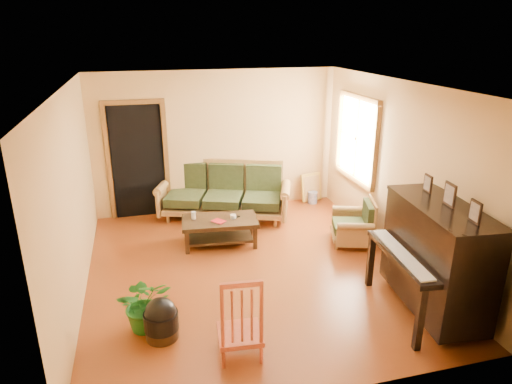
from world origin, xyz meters
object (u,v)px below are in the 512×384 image
object	(u,v)px
footstool	(161,323)
red_chair	(239,314)
armchair	(352,222)
piano	(436,260)
coffee_table	(220,232)
sofa	(224,192)
ceramic_crock	(313,197)
potted_plant	(145,303)

from	to	relation	value
footstool	red_chair	world-z (taller)	red_chair
armchair	piano	world-z (taller)	piano
piano	coffee_table	bearing A→B (deg)	137.06
piano	footstool	xyz separation A→B (m)	(-3.22, 0.29, -0.50)
coffee_table	red_chair	bearing A→B (deg)	-95.94
footstool	red_chair	xyz separation A→B (m)	(0.79, -0.48, 0.30)
sofa	piano	bearing A→B (deg)	-41.54
piano	red_chair	world-z (taller)	piano
coffee_table	armchair	world-z (taller)	armchair
footstool	coffee_table	bearing A→B (deg)	63.94
ceramic_crock	potted_plant	world-z (taller)	potted_plant
armchair	footstool	world-z (taller)	armchair
red_chair	armchair	bearing A→B (deg)	47.77
armchair	piano	xyz separation A→B (m)	(0.11, -1.96, 0.32)
piano	footstool	world-z (taller)	piano
armchair	potted_plant	xyz separation A→B (m)	(-3.27, -1.45, -0.04)
footstool	potted_plant	distance (m)	0.31
coffee_table	piano	bearing A→B (deg)	-48.72
piano	potted_plant	distance (m)	3.43
armchair	potted_plant	distance (m)	3.58
ceramic_crock	sofa	bearing A→B (deg)	-171.64
piano	footstool	size ratio (longest dim) A/B	4.05
sofa	footstool	xyz separation A→B (m)	(-1.33, -3.24, -0.31)
piano	ceramic_crock	size ratio (longest dim) A/B	6.62
ceramic_crock	potted_plant	distance (m)	4.68
armchair	red_chair	size ratio (longest dim) A/B	0.76
piano	footstool	bearing A→B (deg)	-179.35
sofa	ceramic_crock	distance (m)	1.89
sofa	footstool	size ratio (longest dim) A/B	6.03
piano	footstool	distance (m)	3.27
piano	red_chair	bearing A→B (deg)	-169.80
piano	ceramic_crock	xyz separation A→B (m)	(-0.05, 3.79, -0.57)
sofa	red_chair	world-z (taller)	sofa
piano	ceramic_crock	world-z (taller)	piano
armchair	potted_plant	bearing A→B (deg)	-138.05
red_chair	ceramic_crock	size ratio (longest dim) A/B	4.14
armchair	piano	distance (m)	1.99
footstool	potted_plant	xyz separation A→B (m)	(-0.16, 0.22, 0.15)
armchair	ceramic_crock	bearing A→B (deg)	106.21
sofa	armchair	xyz separation A→B (m)	(1.78, -1.57, -0.12)
piano	sofa	bearing A→B (deg)	123.87
sofa	potted_plant	size ratio (longest dim) A/B	3.48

